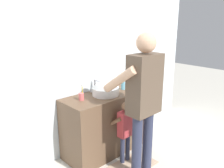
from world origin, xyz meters
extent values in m
plane|color=silver|center=(0.00, 0.00, 0.00)|extent=(14.00, 14.00, 0.00)
cube|color=silver|center=(0.00, 0.62, 1.35)|extent=(4.40, 0.08, 2.70)
cube|color=brown|center=(0.00, 0.30, 0.44)|extent=(1.23, 0.54, 0.88)
cylinder|color=white|center=(0.00, 0.28, 0.93)|extent=(0.37, 0.37, 0.11)
cylinder|color=silver|center=(0.00, 0.28, 0.94)|extent=(0.31, 0.31, 0.09)
cylinder|color=#B7BABF|center=(0.00, 0.52, 0.97)|extent=(0.03, 0.03, 0.18)
cylinder|color=#B7BABF|center=(0.00, 0.46, 1.05)|extent=(0.02, 0.12, 0.02)
cylinder|color=#B7BABF|center=(-0.07, 0.52, 0.90)|extent=(0.04, 0.04, 0.05)
cylinder|color=#B7BABF|center=(0.07, 0.52, 0.90)|extent=(0.04, 0.04, 0.05)
cylinder|color=#D86666|center=(-0.37, 0.34, 0.93)|extent=(0.07, 0.07, 0.09)
cylinder|color=yellow|center=(-0.36, 0.33, 0.98)|extent=(0.02, 0.03, 0.17)
cube|color=white|center=(-0.36, 0.33, 1.07)|extent=(0.01, 0.02, 0.02)
cylinder|color=#66B2D1|center=(0.37, 0.30, 0.94)|extent=(0.06, 0.06, 0.13)
cylinder|color=#2D2D2D|center=(0.37, 0.30, 1.03)|extent=(0.02, 0.02, 0.04)
cube|color=#CCAD8E|center=(0.00, -0.25, 0.01)|extent=(0.64, 0.40, 0.02)
cylinder|color=#2D334C|center=(-0.05, -0.11, 0.20)|extent=(0.06, 0.06, 0.40)
cylinder|color=#2D334C|center=(0.05, -0.11, 0.20)|extent=(0.06, 0.06, 0.40)
cube|color=#B7383D|center=(0.00, -0.11, 0.58)|extent=(0.20, 0.11, 0.35)
sphere|color=brown|center=(0.00, -0.11, 0.82)|extent=(0.11, 0.11, 0.11)
cylinder|color=brown|center=(-0.11, -0.02, 0.61)|extent=(0.05, 0.24, 0.19)
cylinder|color=brown|center=(0.11, -0.02, 0.61)|extent=(0.05, 0.24, 0.19)
cylinder|color=#2D334C|center=(-0.10, -0.40, 0.41)|extent=(0.12, 0.12, 0.82)
cylinder|color=#2D334C|center=(0.10, -0.40, 0.41)|extent=(0.12, 0.12, 0.82)
cube|color=brown|center=(0.00, -0.40, 1.17)|extent=(0.41, 0.23, 0.71)
sphere|color=#D8A884|center=(0.00, -0.40, 1.65)|extent=(0.23, 0.23, 0.23)
cylinder|color=#D8A884|center=(-0.22, -0.22, 1.23)|extent=(0.10, 0.49, 0.39)
cylinder|color=#D8A884|center=(0.22, -0.22, 1.23)|extent=(0.10, 0.49, 0.39)
cylinder|color=yellow|center=(0.22, -0.03, 1.05)|extent=(0.01, 0.14, 0.03)
cube|color=white|center=(0.22, 0.04, 1.06)|extent=(0.01, 0.02, 0.02)
camera|label=1|loc=(-2.04, -2.03, 1.91)|focal=37.33mm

